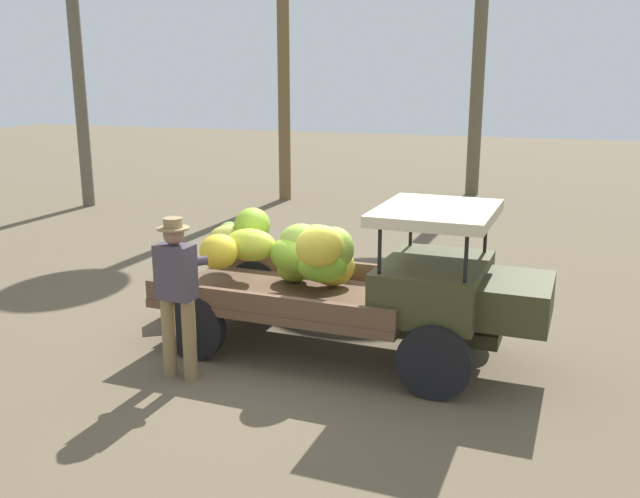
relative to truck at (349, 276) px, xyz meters
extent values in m
plane|color=brown|center=(-0.29, 0.07, -0.93)|extent=(60.00, 60.00, 0.00)
cube|color=#37391D|center=(-0.24, -0.05, -0.50)|extent=(4.01, 0.60, 0.16)
cylinder|color=black|center=(1.24, 0.69, -0.55)|extent=(0.78, 0.17, 0.78)
cylinder|color=black|center=(1.17, -0.91, -0.55)|extent=(0.78, 0.17, 0.78)
cylinder|color=black|center=(-1.56, 0.80, -0.55)|extent=(0.78, 0.17, 0.78)
cylinder|color=black|center=(-1.63, -0.80, -0.55)|extent=(0.78, 0.17, 0.78)
cube|color=brown|center=(-0.69, -0.03, -0.32)|extent=(3.07, 1.84, 0.10)
cube|color=brown|center=(-0.66, 0.77, -0.16)|extent=(3.00, 0.20, 0.22)
cube|color=brown|center=(-0.73, -0.83, -0.16)|extent=(3.00, 0.20, 0.22)
cube|color=#37391D|center=(1.01, -0.10, 0.01)|extent=(1.16, 1.56, 0.55)
cube|color=#37391D|center=(1.90, -0.14, -0.05)|extent=(0.74, 1.09, 0.44)
cylinder|color=black|center=(1.47, 0.52, 0.56)|extent=(0.04, 0.04, 0.55)
cylinder|color=black|center=(1.42, -0.77, 0.56)|extent=(0.04, 0.04, 0.55)
cylinder|color=black|center=(0.59, 0.56, 0.56)|extent=(0.04, 0.04, 0.55)
cylinder|color=black|center=(0.54, -0.73, 0.56)|extent=(0.04, 0.04, 0.55)
cube|color=beige|center=(1.01, -0.10, 0.83)|extent=(1.28, 1.57, 0.12)
ellipsoid|color=gold|center=(-1.57, -0.23, 0.22)|extent=(0.65, 0.65, 0.44)
ellipsoid|color=#B3C334|center=(-1.29, 0.06, 0.25)|extent=(0.67, 0.54, 0.52)
ellipsoid|color=#81C339|center=(-0.57, 0.38, 0.15)|extent=(0.57, 0.62, 0.57)
ellipsoid|color=#85AD2C|center=(-1.46, 0.50, 0.40)|extent=(0.67, 0.70, 0.52)
ellipsoid|color=#90B530|center=(-0.84, 0.40, -0.07)|extent=(0.69, 0.70, 0.49)
ellipsoid|color=#83B438|center=(-0.45, 0.13, 0.30)|extent=(0.66, 0.61, 0.59)
ellipsoid|color=#82C430|center=(-0.33, -0.07, 0.14)|extent=(0.79, 0.74, 0.59)
ellipsoid|color=yellow|center=(-0.24, -0.36, 0.42)|extent=(0.74, 0.74, 0.61)
ellipsoid|color=#8EB13D|center=(-0.63, 0.12, 0.32)|extent=(0.72, 0.66, 0.55)
ellipsoid|color=#83AD44|center=(-1.80, 0.56, 0.16)|extent=(0.69, 0.68, 0.50)
ellipsoid|color=#88B33D|center=(-0.65, 0.15, 0.07)|extent=(0.51, 0.46, 0.43)
ellipsoid|color=#C0BD4E|center=(-1.74, 0.43, 0.22)|extent=(0.71, 0.69, 0.44)
ellipsoid|color=#81B22B|center=(-0.72, 0.01, 0.18)|extent=(0.86, 0.82, 0.55)
ellipsoid|color=gold|center=(-0.33, 0.37, -0.01)|extent=(0.71, 0.67, 0.56)
ellipsoid|color=#86AD3A|center=(-0.20, 0.03, 0.31)|extent=(0.61, 0.60, 0.54)
cylinder|color=olive|center=(-1.65, -1.29, -0.48)|extent=(0.15, 0.15, 0.90)
cylinder|color=olive|center=(-1.39, -1.31, -0.48)|extent=(0.15, 0.15, 0.90)
cube|color=#463D47|center=(-1.52, -1.30, 0.26)|extent=(0.41, 0.26, 0.59)
cylinder|color=#463D47|center=(-1.61, -1.20, 0.35)|extent=(0.31, 0.39, 0.10)
cylinder|color=#463D47|center=(-1.41, -1.21, 0.35)|extent=(0.34, 0.36, 0.10)
sphere|color=#82614D|center=(-1.52, -1.30, 0.66)|extent=(0.22, 0.22, 0.22)
cylinder|color=#927950|center=(-1.52, -1.30, 0.73)|extent=(0.34, 0.34, 0.02)
cylinder|color=#927950|center=(-1.52, -1.30, 0.79)|extent=(0.20, 0.20, 0.10)
cube|color=olive|center=(-2.45, 0.36, -0.68)|extent=(0.62, 0.58, 0.51)
cylinder|color=#5B5546|center=(-8.89, 6.86, 3.54)|extent=(0.30, 0.30, 8.95)
cylinder|color=brown|center=(-4.55, 9.28, 3.05)|extent=(0.31, 0.31, 7.97)
cylinder|color=brown|center=(-0.02, 11.73, 3.44)|extent=(0.35, 0.35, 8.74)
camera|label=1|loc=(2.21, -7.40, 2.28)|focal=38.85mm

